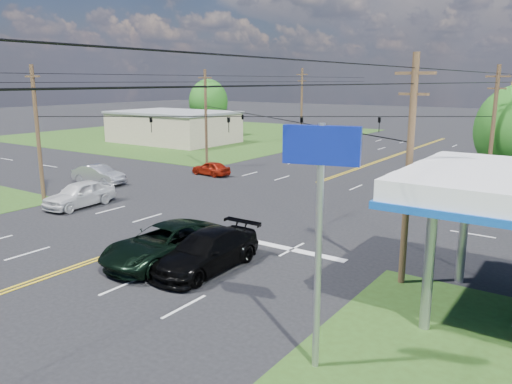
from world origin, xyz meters
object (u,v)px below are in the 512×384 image
Objects in this scene: pole_sw at (38,132)px; sedan_silver at (99,175)px; pole_ne at (492,132)px; pole_left_far at (302,107)px; suv_black at (206,251)px; pickup_white at (80,194)px; retail_nw at (174,128)px; pickup_dkgreen at (166,244)px; tree_far_l at (208,102)px; pole_se at (409,169)px; polesign_se at (320,182)px; pole_nw at (206,117)px.

pole_sw is 7.61m from sedan_silver.
pole_left_far is (-26.00, 19.00, 0.25)m from pole_ne.
pole_ne is 23.25m from suv_black.
suv_black is at bearing -19.29° from pickup_white.
pickup_dkgreen is at bearing -46.59° from retail_nw.
tree_far_l reaches higher than pickup_dkgreen.
pole_se reaches higher than suv_black.
pole_sw is at bearing -145.30° from pole_ne.
pole_se reaches higher than polesign_se.
polesign_se is at bearing -90.00° from pole_ne.
pickup_white is at bearing -142.68° from sedan_silver.
pole_left_far is at bearing 90.00° from pole_nw.
retail_nw reaches higher than suv_black.
pole_ne is 50.54m from tree_far_l.
pickup_white is at bearing -56.11° from retail_nw.
suv_black is at bearing -49.83° from pole_nw.
pole_ne is 0.95× the size of pole_left_far.
pole_se reaches higher than pickup_dkgreen.
polesign_se is (43.00, -38.74, 3.66)m from retail_nw.
sedan_silver is (-17.71, 10.04, -0.11)m from pickup_dkgreen.
pole_nw is at bearing 145.30° from pole_se.
tree_far_l is 1.20× the size of polesign_se.
sedan_silver is at bearing 167.48° from pole_se.
retail_nw is at bearing 118.74° from pole_sw.
pole_nw is 18.31m from pickup_white.
retail_nw is 48.03m from pickup_dkgreen.
sedan_silver is 31.38m from polesign_se.
tree_far_l is 39.14m from sedan_silver.
pole_left_far is 2.08× the size of sedan_silver.
polesign_se is (26.00, -25.74, 0.75)m from pole_nw.
sedan_silver is (-5.21, 5.67, -0.08)m from pickup_white.
pole_ne is (0.00, 18.00, 0.00)m from pole_se.
pole_se is 1.00× the size of pole_ne.
pickup_white is at bearing -142.10° from pole_ne.
pole_sw is 31.62m from pole_ne.
pole_se is 1.30× the size of polesign_se.
pole_sw is 1.98× the size of sedan_silver.
pickup_white reaches higher than suv_black.
pickup_dkgreen is at bearing -158.78° from pole_se.
pole_se is at bearing -34.70° from pole_nw.
suv_black is at bearing -44.46° from retail_nw.
retail_nw is 57.99m from polesign_se.
sedan_silver is (-1.71, -11.84, -4.12)m from pole_nw.
pickup_white reaches higher than sedan_silver.
retail_nw is 49.27m from suv_black.
pole_nw is (0.00, 18.00, 0.00)m from pole_sw.
pole_ne is 30.42m from sedan_silver.
pole_left_far is at bearing 125.10° from pole_se.
pole_se is 0.95× the size of pole_left_far.
pickup_white is (-22.50, 0.49, -4.04)m from pole_se.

